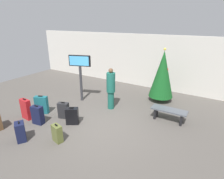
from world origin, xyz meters
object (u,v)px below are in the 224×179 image
(flight_info_kiosk, at_px, (80,69))
(traveller_0, at_px, (111,88))
(suitcase_0, at_px, (21,132))
(suitcase_1, at_px, (26,109))
(waiting_bench, at_px, (169,112))
(suitcase_3, at_px, (42,105))
(suitcase_7, at_px, (64,110))
(holiday_tree, at_px, (162,74))
(suitcase_5, at_px, (72,116))
(suitcase_4, at_px, (57,133))
(suitcase_6, at_px, (38,115))

(flight_info_kiosk, bearing_deg, traveller_0, -0.87)
(suitcase_0, height_order, suitcase_1, suitcase_1)
(waiting_bench, distance_m, suitcase_0, 5.15)
(traveller_0, bearing_deg, suitcase_3, -139.95)
(suitcase_3, xyz_separation_m, suitcase_7, (1.05, 0.17, -0.05))
(holiday_tree, bearing_deg, suitcase_1, -131.79)
(waiting_bench, height_order, suitcase_5, suitcase_5)
(suitcase_3, bearing_deg, suitcase_4, -27.51)
(suitcase_0, height_order, suitcase_3, suitcase_3)
(suitcase_0, xyz_separation_m, suitcase_7, (0.09, 1.76, 0.00))
(traveller_0, bearing_deg, holiday_tree, 50.46)
(holiday_tree, relative_size, flight_info_kiosk, 1.15)
(suitcase_3, relative_size, suitcase_5, 1.15)
(suitcase_5, height_order, suitcase_7, same)
(waiting_bench, relative_size, suitcase_1, 1.56)
(suitcase_0, bearing_deg, suitcase_7, 87.21)
(traveller_0, relative_size, suitcase_1, 2.13)
(suitcase_5, bearing_deg, waiting_bench, 34.57)
(holiday_tree, relative_size, suitcase_0, 3.72)
(suitcase_0, xyz_separation_m, suitcase_3, (-0.96, 1.59, 0.05))
(suitcase_0, bearing_deg, holiday_tree, 62.34)
(suitcase_4, distance_m, suitcase_7, 1.52)
(suitcase_1, bearing_deg, traveller_0, 46.56)
(flight_info_kiosk, distance_m, suitcase_3, 2.26)
(waiting_bench, relative_size, suitcase_7, 1.94)
(suitcase_7, bearing_deg, traveller_0, 55.67)
(suitcase_0, bearing_deg, traveller_0, 70.39)
(flight_info_kiosk, xyz_separation_m, suitcase_6, (0.02, -2.49, -1.18))
(flight_info_kiosk, distance_m, suitcase_5, 2.47)
(suitcase_0, distance_m, suitcase_3, 1.86)
(traveller_0, xyz_separation_m, suitcase_0, (-1.22, -3.43, -0.62))
(suitcase_3, distance_m, suitcase_4, 2.23)
(waiting_bench, bearing_deg, holiday_tree, 116.64)
(holiday_tree, height_order, flight_info_kiosk, holiday_tree)
(suitcase_6, bearing_deg, waiting_bench, 33.55)
(suitcase_5, bearing_deg, suitcase_6, -149.35)
(holiday_tree, height_order, suitcase_6, holiday_tree)
(suitcase_7, bearing_deg, suitcase_3, -170.58)
(suitcase_0, bearing_deg, suitcase_5, 66.92)
(suitcase_1, height_order, suitcase_3, suitcase_1)
(suitcase_1, xyz_separation_m, suitcase_7, (1.18, 0.79, -0.08))
(holiday_tree, distance_m, suitcase_7, 4.59)
(suitcase_4, distance_m, suitcase_6, 1.47)
(suitcase_5, bearing_deg, suitcase_7, 164.73)
(suitcase_4, bearing_deg, suitcase_1, 168.84)
(suitcase_1, relative_size, suitcase_5, 1.25)
(holiday_tree, xyz_separation_m, flight_info_kiosk, (-3.21, -1.88, 0.23))
(traveller_0, distance_m, suitcase_7, 2.10)
(flight_info_kiosk, bearing_deg, suitcase_7, -73.30)
(holiday_tree, height_order, waiting_bench, holiday_tree)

